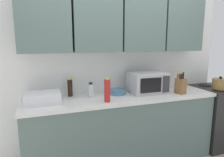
{
  "coord_description": "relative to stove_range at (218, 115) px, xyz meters",
  "views": [
    {
      "loc": [
        -0.93,
        -2.59,
        1.57
      ],
      "look_at": [
        -0.13,
        -0.25,
        1.12
      ],
      "focal_mm": 32.1,
      "sensor_mm": 36.0,
      "label": 1
    }
  ],
  "objects": [
    {
      "name": "wall_back_with_cabinets",
      "position": [
        -1.6,
        0.25,
        1.12
      ],
      "size": [
        3.29,
        0.38,
        2.6
      ],
      "color": "white",
      "rests_on": "ground_plane"
    },
    {
      "name": "counter_run",
      "position": [
        -1.6,
        0.02,
        -0.0
      ],
      "size": [
        2.42,
        0.63,
        0.9
      ],
      "color": "slate",
      "rests_on": "ground_plane"
    },
    {
      "name": "stove_range",
      "position": [
        0.0,
        0.0,
        0.0
      ],
      "size": [
        0.76,
        0.64,
        0.91
      ],
      "color": "black",
      "rests_on": "ground_plane"
    },
    {
      "name": "kettle",
      "position": [
        -0.17,
        -0.14,
        0.53
      ],
      "size": [
        0.21,
        0.21,
        0.18
      ],
      "color": "olive",
      "rests_on": "stove_range"
    },
    {
      "name": "microwave",
      "position": [
        -1.23,
        0.06,
        0.59
      ],
      "size": [
        0.48,
        0.37,
        0.28
      ],
      "color": "#B7B7BC",
      "rests_on": "counter_run"
    },
    {
      "name": "dish_rack",
      "position": [
        -2.55,
        0.02,
        0.51
      ],
      "size": [
        0.38,
        0.3,
        0.12
      ],
      "primitive_type": "cube",
      "color": "silver",
      "rests_on": "counter_run"
    },
    {
      "name": "knife_block",
      "position": [
        -0.84,
        -0.13,
        0.55
      ],
      "size": [
        0.12,
        0.14,
        0.28
      ],
      "color": "brown",
      "rests_on": "counter_run"
    },
    {
      "name": "bottle_spice_jar",
      "position": [
        -0.66,
        0.12,
        0.56
      ],
      "size": [
        0.08,
        0.08,
        0.23
      ],
      "color": "#BC6638",
      "rests_on": "counter_run"
    },
    {
      "name": "bottle_clear_tall",
      "position": [
        -1.99,
        0.09,
        0.53
      ],
      "size": [
        0.06,
        0.06,
        0.18
      ],
      "color": "silver",
      "rests_on": "counter_run"
    },
    {
      "name": "bottle_soy_dark",
      "position": [
        -2.23,
        0.21,
        0.56
      ],
      "size": [
        0.06,
        0.06,
        0.23
      ],
      "color": "black",
      "rests_on": "counter_run"
    },
    {
      "name": "bottle_red_sauce",
      "position": [
        -1.86,
        -0.17,
        0.58
      ],
      "size": [
        0.07,
        0.07,
        0.28
      ],
      "color": "red",
      "rests_on": "counter_run"
    },
    {
      "name": "bowl_ceramic_small",
      "position": [
        -1.63,
        0.1,
        0.48
      ],
      "size": [
        0.21,
        0.21,
        0.07
      ],
      "primitive_type": "cylinder",
      "color": "teal",
      "rests_on": "counter_run"
    }
  ]
}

